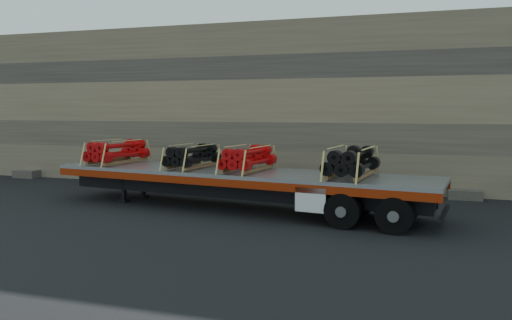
{
  "coord_description": "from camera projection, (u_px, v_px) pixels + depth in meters",
  "views": [
    {
      "loc": [
        5.03,
        -15.16,
        3.35
      ],
      "look_at": [
        -0.01,
        0.99,
        1.62
      ],
      "focal_mm": 35.0,
      "sensor_mm": 36.0,
      "label": 1
    }
  ],
  "objects": [
    {
      "name": "ground",
      "position": [
        247.0,
        212.0,
        16.23
      ],
      "size": [
        120.0,
        120.0,
        0.0
      ],
      "primitive_type": "plane",
      "color": "black",
      "rests_on": "ground"
    },
    {
      "name": "trailer",
      "position": [
        236.0,
        190.0,
        16.67
      ],
      "size": [
        13.45,
        4.34,
        1.32
      ],
      "primitive_type": null,
      "rotation": [
        0.0,
        0.0,
        -0.14
      ],
      "color": "#9EA0A5",
      "rests_on": "ground"
    },
    {
      "name": "bundle_front",
      "position": [
        118.0,
        152.0,
        18.69
      ],
      "size": [
        1.49,
        2.5,
        0.84
      ],
      "primitive_type": null,
      "rotation": [
        0.0,
        0.0,
        -0.14
      ],
      "color": "#BC0A0B",
      "rests_on": "trailer"
    },
    {
      "name": "bundle_rear",
      "position": [
        352.0,
        163.0,
        14.9
      ],
      "size": [
        1.53,
        2.56,
        0.86
      ],
      "primitive_type": null,
      "rotation": [
        0.0,
        0.0,
        -0.14
      ],
      "color": "black",
      "rests_on": "trailer"
    },
    {
      "name": "bundle_midrear",
      "position": [
        248.0,
        159.0,
        16.37
      ],
      "size": [
        1.41,
        2.35,
        0.79
      ],
      "primitive_type": null,
      "rotation": [
        0.0,
        0.0,
        -0.14
      ],
      "color": "#BC0A0B",
      "rests_on": "trailer"
    },
    {
      "name": "bundle_midfront",
      "position": [
        193.0,
        157.0,
        17.28
      ],
      "size": [
        1.37,
        2.29,
        0.77
      ],
      "primitive_type": null,
      "rotation": [
        0.0,
        0.0,
        -0.14
      ],
      "color": "black",
      "rests_on": "trailer"
    },
    {
      "name": "rock_wall",
      "position": [
        293.0,
        106.0,
        22.05
      ],
      "size": [
        44.0,
        3.0,
        7.0
      ],
      "primitive_type": "cube",
      "color": "#7A6B54",
      "rests_on": "ground"
    }
  ]
}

